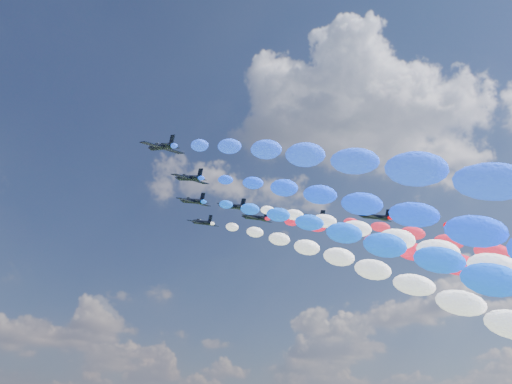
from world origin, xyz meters
TOP-DOWN VIEW (x-y plane):
  - jet_0 at (-35.55, -7.62)m, footprint 9.74×13.00m
  - trail_0 at (-35.55, -73.23)m, footprint 6.55×127.75m
  - jet_1 at (-21.39, 3.00)m, footprint 9.48×12.81m
  - trail_1 at (-21.39, -62.61)m, footprint 6.55×127.75m
  - jet_2 at (-11.80, 15.62)m, footprint 9.49×12.83m
  - trail_2 at (-11.80, -49.99)m, footprint 6.55×127.75m
  - jet_3 at (-1.33, 12.24)m, footprint 9.74×13.00m
  - trail_3 at (-1.33, -53.37)m, footprint 6.55×127.75m
  - jet_4 at (0.41, 28.74)m, footprint 9.93×13.14m
  - trail_4 at (0.41, -36.86)m, footprint 6.55×127.75m
  - jet_5 at (9.54, 15.49)m, footprint 10.00×13.19m
  - trail_5 at (9.54, -50.12)m, footprint 6.55×127.75m
  - jet_6 at (21.50, 5.41)m, footprint 9.30×12.69m
  - jet_7 at (34.90, -6.61)m, footprint 9.45×12.80m

SIDE VIEW (x-z plane):
  - trail_0 at x=-35.55m, z-range 27.31..92.08m
  - trail_1 at x=-21.39m, z-range 27.31..92.08m
  - trail_2 at x=-11.80m, z-range 27.31..92.08m
  - trail_3 at x=-1.33m, z-range 27.31..92.08m
  - trail_4 at x=0.41m, z-range 27.31..92.08m
  - trail_5 at x=9.54m, z-range 27.31..92.08m
  - jet_0 at x=-35.55m, z-range 87.22..93.60m
  - jet_1 at x=-21.39m, z-range 87.22..93.60m
  - jet_2 at x=-11.80m, z-range 87.22..93.60m
  - jet_3 at x=-1.33m, z-range 87.22..93.60m
  - jet_4 at x=0.41m, z-range 87.22..93.60m
  - jet_5 at x=9.54m, z-range 87.22..93.60m
  - jet_6 at x=21.50m, z-range 87.22..93.60m
  - jet_7 at x=34.90m, z-range 87.22..93.60m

